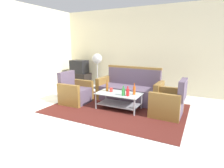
% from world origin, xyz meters
% --- Properties ---
extents(ground_plane, '(14.00, 14.00, 0.00)m').
position_xyz_m(ground_plane, '(0.00, 0.00, 0.00)').
color(ground_plane, white).
extents(wall_back, '(6.52, 0.12, 2.80)m').
position_xyz_m(wall_back, '(0.00, 3.06, 1.40)').
color(wall_back, beige).
rests_on(wall_back, ground).
extents(rug, '(3.30, 2.27, 0.01)m').
position_xyz_m(rug, '(-0.13, 0.94, 0.01)').
color(rug, '#511E19').
rests_on(rug, ground).
extents(couch, '(1.82, 0.79, 0.96)m').
position_xyz_m(couch, '(-0.07, 1.68, 0.32)').
color(couch, '#5B4C60').
rests_on(couch, rug).
extents(armchair_left, '(0.72, 0.78, 0.85)m').
position_xyz_m(armchair_left, '(-1.36, 0.84, 0.29)').
color(armchair_left, '#5B4C60').
rests_on(armchair_left, rug).
extents(armchair_right, '(0.72, 0.78, 0.85)m').
position_xyz_m(armchair_right, '(1.11, 1.07, 0.29)').
color(armchair_right, '#5B4C60').
rests_on(armchair_right, rug).
extents(coffee_table, '(1.10, 0.60, 0.40)m').
position_xyz_m(coffee_table, '(-0.08, 0.93, 0.27)').
color(coffee_table, silver).
rests_on(coffee_table, rug).
extents(bottle_red, '(0.08, 0.08, 0.23)m').
position_xyz_m(bottle_red, '(0.21, 0.82, 0.50)').
color(bottle_red, red).
rests_on(bottle_red, coffee_table).
extents(bottle_brown, '(0.07, 0.07, 0.29)m').
position_xyz_m(bottle_brown, '(-0.43, 0.99, 0.52)').
color(bottle_brown, brown).
rests_on(bottle_brown, coffee_table).
extents(bottle_green, '(0.08, 0.08, 0.24)m').
position_xyz_m(bottle_green, '(0.10, 0.81, 0.50)').
color(bottle_green, '#2D8C38').
rests_on(bottle_green, coffee_table).
extents(bottle_orange, '(0.06, 0.06, 0.28)m').
position_xyz_m(bottle_orange, '(0.31, 1.00, 0.52)').
color(bottle_orange, '#D85919').
rests_on(bottle_orange, coffee_table).
extents(cup, '(0.08, 0.08, 0.10)m').
position_xyz_m(cup, '(-0.31, 0.98, 0.46)').
color(cup, red).
rests_on(cup, coffee_table).
extents(tv_stand, '(0.80, 0.50, 0.52)m').
position_xyz_m(tv_stand, '(-2.48, 2.55, 0.26)').
color(tv_stand, black).
rests_on(tv_stand, ground).
extents(television, '(0.60, 0.45, 0.48)m').
position_xyz_m(television, '(-2.48, 2.55, 0.76)').
color(television, black).
rests_on(television, tv_stand).
extents(pedestal_fan, '(0.36, 0.36, 1.27)m').
position_xyz_m(pedestal_fan, '(-1.71, 2.60, 1.01)').
color(pedestal_fan, '#2D2D33').
rests_on(pedestal_fan, ground).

